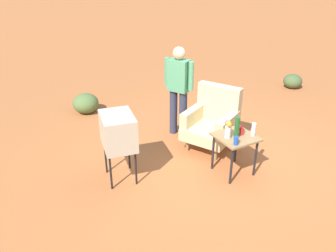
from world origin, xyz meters
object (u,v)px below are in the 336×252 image
object	(u,v)px
side_table	(235,141)
flower_vase	(228,129)
bottle_short_clear	(253,129)
bottle_wine_green	(237,128)
soda_can_blue	(236,141)
soda_can_red	(241,131)
armchair	(212,120)
tv_on_stand	(118,131)
person_standing	(179,86)

from	to	relation	value
side_table	flower_vase	world-z (taller)	flower_vase
side_table	bottle_short_clear	distance (m)	0.32
bottle_wine_green	soda_can_blue	bearing A→B (deg)	-40.91
soda_can_red	soda_can_blue	distance (m)	0.33
armchair	soda_can_blue	xyz separation A→B (m)	(1.02, -0.34, 0.19)
flower_vase	bottle_short_clear	bearing A→B (deg)	71.15
side_table	bottle_short_clear	bearing A→B (deg)	64.54
soda_can_red	bottle_wine_green	bearing A→B (deg)	-72.99
side_table	bottle_wine_green	distance (m)	0.26
side_table	tv_on_stand	distance (m)	1.72
armchair	person_standing	bearing A→B (deg)	-158.35
tv_on_stand	soda_can_red	bearing A→B (deg)	68.03
bottle_wine_green	bottle_short_clear	size ratio (longest dim) A/B	1.60
side_table	soda_can_blue	bearing A→B (deg)	-39.92
person_standing	bottle_wine_green	distance (m)	1.56
tv_on_stand	person_standing	bearing A→B (deg)	119.83
side_table	person_standing	bearing A→B (deg)	-176.37
bottle_wine_green	flower_vase	world-z (taller)	bottle_wine_green
side_table	person_standing	distance (m)	1.56
bottle_short_clear	flower_vase	size ratio (longest dim) A/B	0.75
flower_vase	soda_can_red	bearing A→B (deg)	85.17
flower_vase	bottle_wine_green	bearing A→B (deg)	63.22
person_standing	flower_vase	bearing A→B (deg)	-1.80
side_table	person_standing	size ratio (longest dim) A/B	0.38
bottle_short_clear	soda_can_red	bearing A→B (deg)	-128.79
armchair	flower_vase	xyz separation A→B (m)	(0.80, -0.32, 0.27)
tv_on_stand	flower_vase	size ratio (longest dim) A/B	3.89
side_table	bottle_short_clear	size ratio (longest dim) A/B	3.12
person_standing	bottle_wine_green	bearing A→B (deg)	2.50
soda_can_red	bottle_short_clear	xyz separation A→B (m)	(0.11, 0.13, 0.04)
bottle_wine_green	bottle_short_clear	world-z (taller)	bottle_wine_green
tv_on_stand	flower_vase	distance (m)	1.56
side_table	soda_can_blue	xyz separation A→B (m)	(0.20, -0.17, 0.15)
soda_can_red	bottle_short_clear	distance (m)	0.17
tv_on_stand	soda_can_red	xyz separation A→B (m)	(0.67, 1.66, -0.10)
flower_vase	soda_can_blue	bearing A→B (deg)	-6.39
armchair	flower_vase	bearing A→B (deg)	-21.66
side_table	soda_can_red	world-z (taller)	soda_can_red
person_standing	soda_can_red	size ratio (longest dim) A/B	13.44
soda_can_blue	bottle_short_clear	bearing A→B (deg)	103.12
armchair	tv_on_stand	bearing A→B (deg)	-84.91
soda_can_red	soda_can_blue	xyz separation A→B (m)	(0.20, -0.26, 0.00)
flower_vase	person_standing	bearing A→B (deg)	178.20
armchair	bottle_short_clear	distance (m)	0.96
soda_can_red	tv_on_stand	bearing A→B (deg)	-111.97
tv_on_stand	bottle_short_clear	bearing A→B (deg)	66.59
armchair	side_table	world-z (taller)	armchair
side_table	soda_can_blue	size ratio (longest dim) A/B	5.12
soda_can_red	soda_can_blue	world-z (taller)	same
bottle_wine_green	flower_vase	size ratio (longest dim) A/B	1.21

